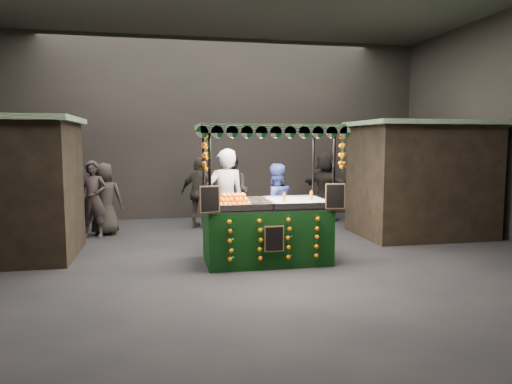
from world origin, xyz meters
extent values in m
plane|color=black|center=(0.00, 0.00, 0.00)|extent=(12.00, 12.00, 0.00)
cube|color=black|center=(0.00, 5.00, 2.50)|extent=(12.00, 0.10, 5.00)
cube|color=black|center=(0.00, -5.00, 2.50)|extent=(12.00, 0.10, 5.00)
cube|color=black|center=(4.40, 1.50, 1.25)|extent=(2.80, 2.00, 2.50)
cube|color=#125622|center=(4.40, 1.50, 2.55)|extent=(3.00, 2.20, 0.10)
cube|color=black|center=(0.42, -0.17, 0.49)|extent=(2.16, 1.18, 0.98)
cube|color=#A8ABAF|center=(0.42, -0.17, 1.00)|extent=(2.16, 1.18, 0.04)
cylinder|color=black|center=(-0.63, -0.73, 1.18)|extent=(0.05, 0.05, 2.35)
cylinder|color=black|center=(1.47, -0.73, 1.18)|extent=(0.05, 0.05, 2.35)
cylinder|color=black|center=(-0.63, 0.39, 1.18)|extent=(0.05, 0.05, 2.35)
cylinder|color=black|center=(1.47, 0.39, 1.18)|extent=(0.05, 0.05, 2.35)
cube|color=#125622|center=(0.42, -0.17, 2.39)|extent=(2.40, 1.42, 0.08)
cube|color=white|center=(1.00, -0.17, 1.06)|extent=(0.96, 1.06, 0.08)
cube|color=black|center=(-0.64, -0.79, 1.23)|extent=(0.33, 0.09, 0.43)
cube|color=black|center=(1.48, -0.79, 1.23)|extent=(0.33, 0.09, 0.43)
cube|color=black|center=(0.42, -0.80, 0.54)|extent=(0.33, 0.02, 0.43)
imported|color=gray|center=(-0.18, 0.77, 1.00)|extent=(0.78, 0.56, 2.01)
imported|color=navy|center=(0.84, 0.90, 0.85)|extent=(0.92, 0.77, 1.70)
imported|color=#2E2625|center=(-2.93, 2.68, 0.87)|extent=(0.70, 0.53, 1.73)
imported|color=#2B2523|center=(0.16, 2.43, 0.95)|extent=(1.17, 1.15, 1.91)
imported|color=#2D2924|center=(-0.48, 3.35, 0.88)|extent=(1.11, 0.91, 1.76)
imported|color=#2A2422|center=(3.57, 3.25, 0.85)|extent=(1.08, 1.27, 1.70)
imported|color=black|center=(-2.70, 2.94, 0.83)|extent=(0.83, 0.56, 1.67)
imported|color=black|center=(2.97, 3.86, 0.94)|extent=(1.36, 1.78, 1.87)
camera|label=1|loc=(-1.37, -8.22, 2.15)|focal=32.87mm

